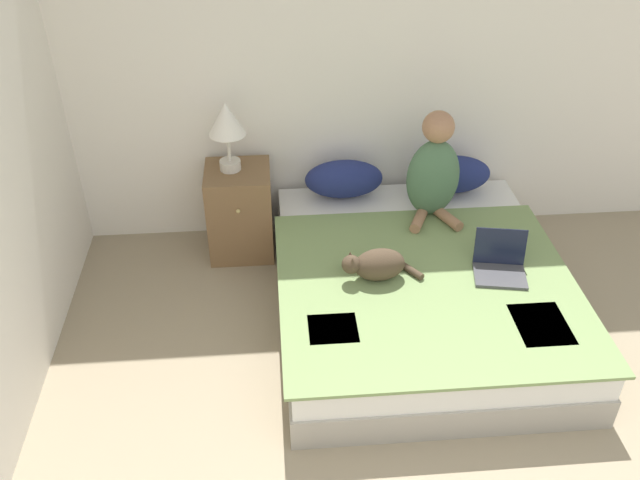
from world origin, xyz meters
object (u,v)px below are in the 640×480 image
laptop_open (500,265)px  person_sitting (434,171)px  pillow_far (452,174)px  bed (419,290)px  cat_tabby (377,265)px  table_lamp (227,123)px  nightstand (240,211)px  pillow_near (344,179)px

laptop_open → person_sitting: bearing=123.0°
pillow_far → bed: bearing=-114.3°
pillow_far → cat_tabby: 1.16m
person_sitting → table_lamp: (-1.31, 0.25, 0.27)m
person_sitting → cat_tabby: bearing=-125.0°
cat_tabby → nightstand: nightstand is taller
pillow_far → table_lamp: table_lamp is taller
person_sitting → nightstand: size_ratio=1.15×
pillow_far → person_sitting: 0.40m
bed → table_lamp: (-1.15, 0.81, 0.79)m
pillow_near → laptop_open: size_ratio=1.56×
pillow_near → nightstand: pillow_near is taller
pillow_near → person_sitting: person_sitting is taller
pillow_far → laptop_open: size_ratio=1.56×
pillow_near → person_sitting: (0.55, -0.29, 0.19)m
nightstand → table_lamp: 0.66m
bed → nightstand: 1.36m
bed → table_lamp: bearing=144.7°
laptop_open → table_lamp: 1.91m
pillow_far → laptop_open: bearing=-86.2°
bed → pillow_near: (-0.38, 0.84, 0.33)m
pillow_far → person_sitting: bearing=-126.5°
laptop_open → table_lamp: (-1.59, 0.92, 0.54)m
pillow_near → laptop_open: 1.26m
pillow_far → nightstand: (-1.48, -0.05, -0.19)m
bed → pillow_near: 0.98m
pillow_far → cat_tabby: (-0.67, -0.94, -0.03)m
pillow_far → person_sitting: (-0.21, -0.29, 0.19)m
nightstand → laptop_open: bearing=-30.1°
cat_tabby → nightstand: bearing=-53.4°
pillow_near → laptop_open: pillow_near is taller
pillow_far → nightstand: size_ratio=0.84×
person_sitting → laptop_open: (0.27, -0.66, -0.27)m
bed → nightstand: (-1.10, 0.79, 0.13)m
laptop_open → pillow_near: bearing=141.4°
pillow_near → laptop_open: bearing=-49.1°
person_sitting → laptop_open: size_ratio=2.13×
bed → laptop_open: (0.44, -0.11, 0.25)m
person_sitting → nightstand: (-1.27, 0.23, -0.39)m
cat_tabby → nightstand: (-0.81, 0.89, -0.16)m
bed → table_lamp: 1.61m
pillow_near → table_lamp: bearing=-177.7°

